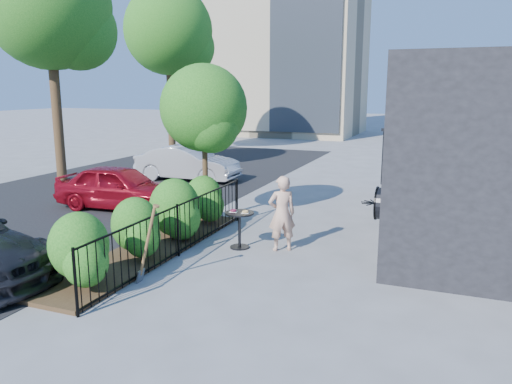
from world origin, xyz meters
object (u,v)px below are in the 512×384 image
at_px(woman, 282,213).
at_px(patio_tree, 205,114).
at_px(street_tree_near, 50,14).
at_px(car_silver, 187,163).
at_px(cafe_table, 239,223).
at_px(shovel, 146,248).
at_px(street_tree_far, 169,36).
at_px(car_red, 120,187).

bearing_deg(woman, patio_tree, -65.22).
relative_size(street_tree_near, car_silver, 2.13).
bearing_deg(car_silver, cafe_table, -143.91).
distance_m(patio_tree, car_silver, 6.28).
bearing_deg(shovel, street_tree_far, 119.31).
relative_size(woman, shovel, 1.08).
bearing_deg(street_tree_near, shovel, -40.67).
xyz_separation_m(shovel, car_silver, (-4.29, 9.15, -0.02)).
bearing_deg(patio_tree, car_red, 175.48).
bearing_deg(street_tree_far, street_tree_near, -90.00).
bearing_deg(cafe_table, patio_tree, 133.17).
bearing_deg(cafe_table, woman, 11.48).
xyz_separation_m(street_tree_near, car_red, (4.81, -2.97, -5.29)).
xyz_separation_m(street_tree_near, cafe_table, (9.39, -5.00, -5.37)).
height_order(patio_tree, woman, patio_tree).
distance_m(shovel, car_red, 5.92).
distance_m(woman, car_silver, 8.79).
bearing_deg(shovel, car_silver, 115.12).
height_order(patio_tree, street_tree_near, street_tree_near).
xyz_separation_m(woman, car_silver, (-5.90, 6.51, -0.16)).
distance_m(cafe_table, woman, 0.95).
distance_m(patio_tree, shovel, 4.85).
height_order(woman, shovel, woman).
bearing_deg(street_tree_near, woman, -25.10).
xyz_separation_m(patio_tree, car_red, (-2.89, 0.23, -2.13)).
bearing_deg(car_silver, street_tree_far, 34.16).
xyz_separation_m(patio_tree, shovel, (0.98, -4.26, -2.11)).
distance_m(cafe_table, shovel, 2.56).
bearing_deg(car_red, street_tree_far, 20.27).
relative_size(cafe_table, shovel, 0.56).
distance_m(patio_tree, car_red, 3.60).
relative_size(street_tree_near, street_tree_far, 1.00).
height_order(woman, car_red, woman).
height_order(street_tree_far, car_silver, street_tree_far).
bearing_deg(street_tree_far, cafe_table, -54.16).
bearing_deg(patio_tree, car_silver, 124.09).
relative_size(street_tree_near, car_red, 2.24).
xyz_separation_m(street_tree_near, street_tree_far, (0.00, 8.00, 0.00)).
distance_m(cafe_table, car_red, 5.01).
xyz_separation_m(patio_tree, woman, (2.58, -1.62, -1.96)).
height_order(street_tree_near, woman, street_tree_near).
xyz_separation_m(patio_tree, car_silver, (-3.31, 4.90, -2.12)).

